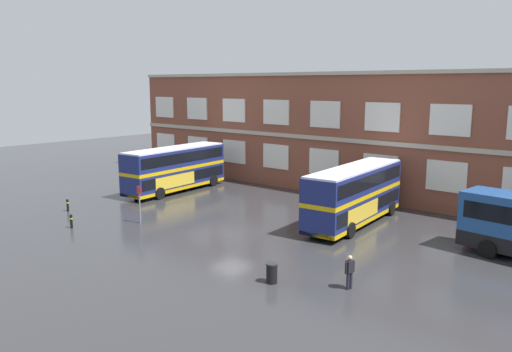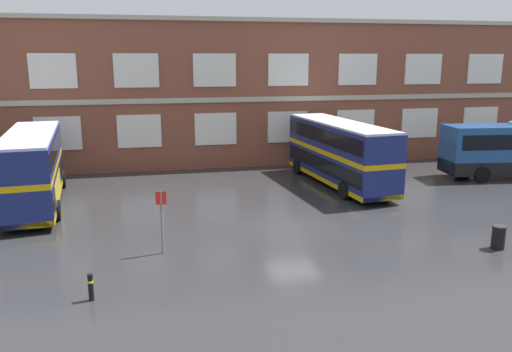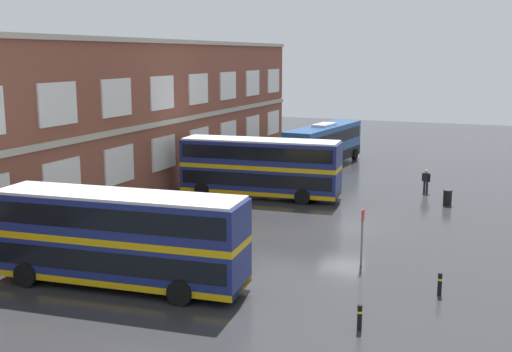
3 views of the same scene
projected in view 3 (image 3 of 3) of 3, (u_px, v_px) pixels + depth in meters
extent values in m
plane|color=#2B2B2D|center=(309.00, 222.00, 37.52)|extent=(120.00, 120.00, 0.00)
cube|color=brown|center=(91.00, 122.00, 43.26)|extent=(54.54, 8.00, 10.55)
cube|color=#B2A893|center=(142.00, 127.00, 41.78)|extent=(54.54, 0.16, 0.36)
cube|color=#B2A893|center=(139.00, 40.00, 40.73)|extent=(54.54, 0.28, 0.30)
cube|color=silver|center=(62.00, 181.00, 34.76)|extent=(3.05, 0.12, 2.32)
cube|color=silver|center=(119.00, 165.00, 39.71)|extent=(3.05, 0.12, 2.32)
cube|color=silver|center=(164.00, 153.00, 44.67)|extent=(3.05, 0.12, 2.32)
cube|color=silver|center=(199.00, 143.00, 49.62)|extent=(3.05, 0.12, 2.32)
cube|color=silver|center=(228.00, 135.00, 54.58)|extent=(3.05, 0.12, 2.32)
cube|color=silver|center=(253.00, 128.00, 59.53)|extent=(3.05, 0.12, 2.32)
cube|color=silver|center=(273.00, 123.00, 64.49)|extent=(3.05, 0.12, 2.32)
cube|color=silver|center=(58.00, 104.00, 33.96)|extent=(3.05, 0.12, 2.32)
cube|color=silver|center=(117.00, 98.00, 38.91)|extent=(3.05, 0.12, 2.32)
cube|color=silver|center=(162.00, 93.00, 43.87)|extent=(3.05, 0.12, 2.32)
cube|color=silver|center=(198.00, 89.00, 48.82)|extent=(3.05, 0.12, 2.32)
cube|color=silver|center=(228.00, 86.00, 53.78)|extent=(3.05, 0.12, 2.32)
cube|color=silver|center=(253.00, 83.00, 58.73)|extent=(3.05, 0.12, 2.32)
cube|color=silver|center=(273.00, 81.00, 63.69)|extent=(3.05, 0.12, 2.32)
cube|color=navy|center=(120.00, 258.00, 27.01)|extent=(3.58, 11.19, 1.75)
cube|color=black|center=(120.00, 254.00, 26.97)|extent=(3.57, 10.76, 0.90)
cube|color=gold|center=(119.00, 235.00, 26.82)|extent=(3.58, 11.19, 0.30)
cube|color=navy|center=(118.00, 214.00, 26.64)|extent=(3.58, 11.19, 1.55)
cube|color=black|center=(118.00, 212.00, 26.63)|extent=(3.57, 10.76, 0.90)
cube|color=gold|center=(121.00, 275.00, 27.15)|extent=(3.60, 11.19, 0.28)
cube|color=silver|center=(117.00, 195.00, 26.48)|extent=(3.45, 10.96, 0.12)
cube|color=gold|center=(161.00, 250.00, 27.83)|extent=(0.49, 4.82, 1.10)
cube|color=yellow|center=(8.00, 196.00, 28.12)|extent=(1.66, 0.22, 0.40)
cylinder|color=black|center=(60.00, 257.00, 29.44)|extent=(0.42, 1.07, 1.04)
cylinder|color=black|center=(26.00, 275.00, 27.05)|extent=(0.42, 1.07, 1.04)
cylinder|color=black|center=(203.00, 272.00, 27.40)|extent=(0.42, 1.07, 1.04)
cylinder|color=black|center=(180.00, 293.00, 25.01)|extent=(0.42, 1.07, 1.04)
cube|color=navy|center=(260.00, 180.00, 43.89)|extent=(3.54, 11.19, 1.75)
cube|color=black|center=(260.00, 177.00, 43.85)|extent=(3.54, 10.75, 0.90)
cube|color=gold|center=(260.00, 165.00, 43.70)|extent=(3.54, 11.19, 0.30)
cube|color=navy|center=(260.00, 152.00, 43.52)|extent=(3.54, 11.19, 1.55)
cube|color=black|center=(260.00, 151.00, 43.51)|extent=(3.54, 10.75, 0.90)
cube|color=gold|center=(260.00, 190.00, 44.03)|extent=(3.56, 11.19, 0.28)
cube|color=silver|center=(260.00, 140.00, 43.37)|extent=(3.42, 10.96, 0.12)
cube|color=gold|center=(283.00, 176.00, 44.71)|extent=(0.47, 4.82, 1.10)
cube|color=yellow|center=(187.00, 143.00, 45.02)|extent=(1.66, 0.21, 0.40)
cylinder|color=black|center=(215.00, 183.00, 46.33)|extent=(0.41, 1.06, 1.04)
cylinder|color=black|center=(202.00, 190.00, 43.94)|extent=(0.41, 1.06, 1.04)
cylinder|color=black|center=(310.00, 189.00, 44.27)|extent=(0.41, 1.06, 1.04)
cylinder|color=black|center=(302.00, 197.00, 41.88)|extent=(0.41, 1.06, 1.04)
cube|color=navy|center=(324.00, 144.00, 55.95)|extent=(12.21, 3.83, 3.20)
cube|color=black|center=(324.00, 137.00, 55.83)|extent=(11.49, 3.79, 1.00)
cube|color=black|center=(324.00, 157.00, 56.17)|extent=(12.21, 3.85, 0.90)
cube|color=silver|center=(324.00, 125.00, 55.63)|extent=(3.00, 1.58, 0.20)
cylinder|color=black|center=(355.00, 154.00, 59.57)|extent=(1.07, 0.43, 1.04)
cylinder|color=black|center=(329.00, 152.00, 60.77)|extent=(1.07, 0.43, 1.04)
cylinder|color=black|center=(319.00, 169.00, 52.12)|extent=(1.07, 0.43, 1.04)
cylinder|color=black|center=(291.00, 166.00, 53.31)|extent=(1.07, 0.43, 1.04)
cylinder|color=black|center=(424.00, 187.00, 45.48)|extent=(0.19, 0.19, 0.85)
cylinder|color=black|center=(427.00, 187.00, 45.36)|extent=(0.19, 0.19, 0.85)
cube|color=black|center=(426.00, 177.00, 45.29)|extent=(0.33, 0.45, 0.60)
cylinder|color=black|center=(423.00, 177.00, 45.44)|extent=(0.13, 0.13, 0.57)
cylinder|color=black|center=(430.00, 178.00, 45.14)|extent=(0.13, 0.13, 0.57)
sphere|color=tan|center=(426.00, 171.00, 45.20)|extent=(0.22, 0.22, 0.22)
cylinder|color=slate|center=(362.00, 237.00, 29.66)|extent=(0.10, 0.10, 2.70)
cube|color=red|center=(363.00, 215.00, 29.45)|extent=(0.44, 0.04, 0.56)
cylinder|color=black|center=(447.00, 198.00, 41.70)|extent=(0.56, 0.56, 0.95)
cylinder|color=black|center=(448.00, 190.00, 41.60)|extent=(0.60, 0.60, 0.08)
cylinder|color=black|center=(440.00, 284.00, 26.06)|extent=(0.18, 0.18, 0.95)
cylinder|color=yellow|center=(440.00, 279.00, 26.02)|extent=(0.19, 0.19, 0.08)
cylinder|color=black|center=(360.00, 318.00, 22.77)|extent=(0.18, 0.18, 0.95)
cylinder|color=yellow|center=(360.00, 312.00, 22.73)|extent=(0.19, 0.19, 0.08)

